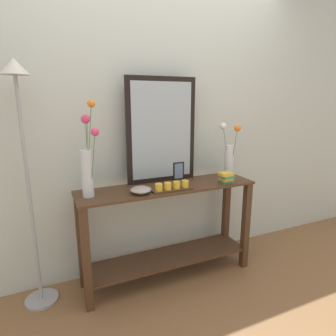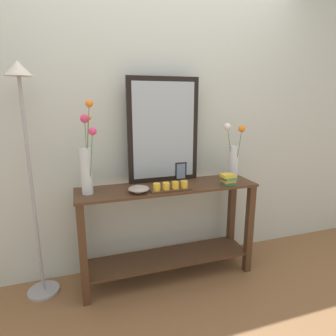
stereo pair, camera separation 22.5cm
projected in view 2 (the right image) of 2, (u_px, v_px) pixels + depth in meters
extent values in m
cube|color=brown|center=(168.00, 276.00, 2.48)|extent=(7.00, 6.00, 0.02)
cube|color=beige|center=(157.00, 117.00, 2.45)|extent=(6.40, 0.08, 2.70)
cube|color=#472D1C|center=(168.00, 187.00, 2.29)|extent=(1.46, 0.38, 0.02)
cube|color=#472D1C|center=(168.00, 257.00, 2.44)|extent=(1.40, 0.34, 0.02)
cube|color=#472D1C|center=(83.00, 256.00, 2.04)|extent=(0.06, 0.06, 0.79)
cube|color=#472D1C|center=(249.00, 230.00, 2.46)|extent=(0.06, 0.06, 0.79)
cube|color=#472D1C|center=(82.00, 237.00, 2.32)|extent=(0.06, 0.06, 0.79)
cube|color=#472D1C|center=(231.00, 216.00, 2.74)|extent=(0.06, 0.06, 0.79)
cube|color=black|center=(163.00, 131.00, 2.34)|extent=(0.60, 0.03, 0.86)
cube|color=#9EADB7|center=(164.00, 131.00, 2.33)|extent=(0.52, 0.00, 0.78)
cylinder|color=silver|center=(86.00, 171.00, 2.07)|extent=(0.08, 0.08, 0.34)
cylinder|color=#4C753D|center=(87.00, 154.00, 2.10)|extent=(0.06, 0.12, 0.53)
sphere|color=orange|center=(88.00, 118.00, 2.09)|extent=(0.04, 0.04, 0.04)
cylinder|color=#4C753D|center=(88.00, 149.00, 2.00)|extent=(0.06, 0.06, 0.63)
sphere|color=orange|center=(89.00, 104.00, 1.91)|extent=(0.05, 0.05, 0.05)
cylinder|color=#4C753D|center=(87.00, 156.00, 2.05)|extent=(0.01, 0.01, 0.53)
sphere|color=#EA4275|center=(85.00, 119.00, 1.99)|extent=(0.06, 0.06, 0.06)
cylinder|color=#4C753D|center=(91.00, 163.00, 2.01)|extent=(0.05, 0.09, 0.45)
sphere|color=#EA4275|center=(92.00, 131.00, 1.92)|extent=(0.06, 0.06, 0.06)
cylinder|color=silver|center=(233.00, 162.00, 2.50)|extent=(0.08, 0.08, 0.29)
cylinder|color=#4C753D|center=(238.00, 153.00, 2.44)|extent=(0.01, 0.08, 0.43)
sphere|color=orange|center=(242.00, 129.00, 2.36)|extent=(0.06, 0.06, 0.06)
cylinder|color=#4C753D|center=(231.00, 152.00, 2.46)|extent=(0.10, 0.01, 0.44)
sphere|color=silver|center=(227.00, 127.00, 2.39)|extent=(0.06, 0.06, 0.06)
cube|color=#472D1C|center=(171.00, 190.00, 2.18)|extent=(0.32, 0.09, 0.01)
cylinder|color=gold|center=(157.00, 187.00, 2.14)|extent=(0.06, 0.06, 0.05)
cylinder|color=gold|center=(166.00, 186.00, 2.16)|extent=(0.06, 0.06, 0.05)
cylinder|color=gold|center=(175.00, 185.00, 2.18)|extent=(0.06, 0.06, 0.05)
cylinder|color=gold|center=(184.00, 184.00, 2.20)|extent=(0.06, 0.06, 0.05)
cube|color=black|center=(181.00, 171.00, 2.46)|extent=(0.10, 0.01, 0.16)
cube|color=#6B83A3|center=(181.00, 171.00, 2.45)|extent=(0.08, 0.00, 0.13)
cylinder|color=#9E9389|center=(139.00, 192.00, 2.13)|extent=(0.06, 0.06, 0.01)
ellipsoid|color=#9E9389|center=(139.00, 189.00, 2.13)|extent=(0.16, 0.16, 0.04)
cube|color=#388E56|center=(228.00, 183.00, 2.34)|extent=(0.11, 0.09, 0.02)
cube|color=orange|center=(228.00, 181.00, 2.32)|extent=(0.10, 0.09, 0.02)
cube|color=#388E56|center=(230.00, 179.00, 2.32)|extent=(0.10, 0.07, 0.02)
cube|color=gold|center=(228.00, 176.00, 2.32)|extent=(0.11, 0.09, 0.03)
cylinder|color=#9E9EA3|center=(44.00, 291.00, 2.26)|extent=(0.24, 0.24, 0.02)
cylinder|color=#9E9EA3|center=(32.00, 192.00, 2.07)|extent=(0.02, 0.02, 1.62)
cone|color=beige|center=(18.00, 68.00, 1.87)|extent=(0.18, 0.18, 0.10)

